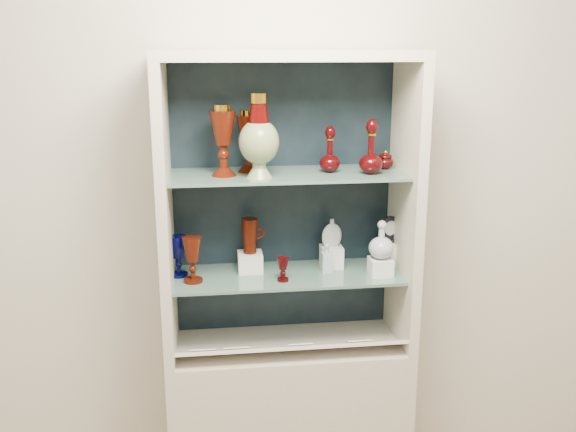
{
  "coord_description": "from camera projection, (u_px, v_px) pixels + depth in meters",
  "views": [
    {
      "loc": [
        -0.31,
        -0.91,
        1.95
      ],
      "look_at": [
        0.0,
        1.53,
        1.3
      ],
      "focal_mm": 40.0,
      "sensor_mm": 36.0,
      "label": 1
    }
  ],
  "objects": [
    {
      "name": "cabinet_base",
      "position": [
        288.0,
        422.0,
        2.78
      ],
      "size": [
        1.0,
        0.4,
        0.75
      ],
      "primitive_type": "cube",
      "color": "beige",
      "rests_on": "ground"
    },
    {
      "name": "ruby_goblet_small",
      "position": [
        283.0,
        269.0,
        2.54
      ],
      "size": [
        0.05,
        0.05,
        0.1
      ],
      "primitive_type": null,
      "rotation": [
        0.0,
        0.0,
        -0.12
      ],
      "color": "#380405",
      "rests_on": "shelf_lower"
    },
    {
      "name": "riser_ruby_pitcher",
      "position": [
        250.0,
        262.0,
        2.65
      ],
      "size": [
        0.1,
        0.1,
        0.08
      ],
      "primitive_type": "cube",
      "color": "silver",
      "rests_on": "shelf_lower"
    },
    {
      "name": "clear_round_decanter",
      "position": [
        381.0,
        241.0,
        2.58
      ],
      "size": [
        0.11,
        0.11,
        0.15
      ],
      "primitive_type": null,
      "rotation": [
        0.0,
        0.0,
        0.09
      ],
      "color": "#A2ACBB",
      "rests_on": "riser_clear_round_decanter"
    },
    {
      "name": "label_card_3",
      "position": [
        203.0,
        350.0,
        2.53
      ],
      "size": [
        0.1,
        0.06,
        0.03
      ],
      "primitive_type": "cube",
      "rotation": [
        -0.44,
        0.0,
        0.0
      ],
      "color": "white",
      "rests_on": "label_ledge"
    },
    {
      "name": "ruby_goblet_tall",
      "position": [
        192.0,
        260.0,
        2.52
      ],
      "size": [
        0.09,
        0.09,
        0.18
      ],
      "primitive_type": null,
      "rotation": [
        0.0,
        0.0,
        0.22
      ],
      "color": "#4B1306",
      "rests_on": "shelf_lower"
    },
    {
      "name": "label_card_0",
      "position": [
        300.0,
        344.0,
        2.58
      ],
      "size": [
        0.1,
        0.06,
        0.03
      ],
      "primitive_type": "cube",
      "rotation": [
        -0.44,
        0.0,
        0.0
      ],
      "color": "white",
      "rests_on": "label_ledge"
    },
    {
      "name": "cabinet_back_panel",
      "position": [
        282.0,
        199.0,
        2.72
      ],
      "size": [
        0.98,
        0.02,
        1.15
      ],
      "primitive_type": "cube",
      "color": "black",
      "rests_on": "cabinet_base"
    },
    {
      "name": "wall_back",
      "position": [
        281.0,
        180.0,
        2.73
      ],
      "size": [
        3.5,
        0.02,
        2.8
      ],
      "primitive_type": "cube",
      "color": "beige",
      "rests_on": "ground"
    },
    {
      "name": "label_card_2",
      "position": [
        358.0,
        341.0,
        2.6
      ],
      "size": [
        0.1,
        0.06,
        0.03
      ],
      "primitive_type": "cube",
      "rotation": [
        -0.44,
        0.0,
        0.0
      ],
      "color": "white",
      "rests_on": "label_ledge"
    },
    {
      "name": "enamel_urn",
      "position": [
        259.0,
        136.0,
        2.4
      ],
      "size": [
        0.19,
        0.19,
        0.32
      ],
      "primitive_type": null,
      "rotation": [
        0.0,
        0.0,
        -0.32
      ],
      "color": "#0E4317",
      "rests_on": "shelf_upper"
    },
    {
      "name": "ruby_decanter_b",
      "position": [
        330.0,
        148.0,
        2.52
      ],
      "size": [
        0.09,
        0.09,
        0.19
      ],
      "primitive_type": null,
      "rotation": [
        0.0,
        0.0,
        0.05
      ],
      "color": "#380405",
      "rests_on": "shelf_upper"
    },
    {
      "name": "pedestal_lamp_left",
      "position": [
        223.0,
        141.0,
        2.44
      ],
      "size": [
        0.14,
        0.14,
        0.27
      ],
      "primitive_type": null,
      "rotation": [
        0.0,
        0.0,
        -0.43
      ],
      "color": "#4B1306",
      "rests_on": "shelf_upper"
    },
    {
      "name": "ruby_decanter_a",
      "position": [
        371.0,
        143.0,
        2.48
      ],
      "size": [
        0.11,
        0.11,
        0.24
      ],
      "primitive_type": null,
      "rotation": [
        0.0,
        0.0,
        -0.19
      ],
      "color": "#380405",
      "rests_on": "shelf_upper"
    },
    {
      "name": "cabinet_top_cap",
      "position": [
        288.0,
        55.0,
        2.39
      ],
      "size": [
        1.0,
        0.4,
        0.04
      ],
      "primitive_type": "cube",
      "color": "beige",
      "rests_on": "cabinet_side_left"
    },
    {
      "name": "riser_cameo_medallion",
      "position": [
        389.0,
        254.0,
        2.72
      ],
      "size": [
        0.08,
        0.08,
        0.1
      ],
      "primitive_type": "cube",
      "color": "silver",
      "rests_on": "shelf_lower"
    },
    {
      "name": "cabinet_side_left",
      "position": [
        165.0,
        214.0,
        2.48
      ],
      "size": [
        0.04,
        0.4,
        1.15
      ],
      "primitive_type": "cube",
      "color": "beige",
      "rests_on": "cabinet_base"
    },
    {
      "name": "riser_flat_flask",
      "position": [
        331.0,
        257.0,
        2.7
      ],
      "size": [
        0.09,
        0.09,
        0.09
      ],
      "primitive_type": "cube",
      "color": "silver",
      "rests_on": "shelf_lower"
    },
    {
      "name": "cabinet_side_right",
      "position": [
        405.0,
        206.0,
        2.6
      ],
      "size": [
        0.04,
        0.4,
        1.15
      ],
      "primitive_type": "cube",
      "color": "beige",
      "rests_on": "cabinet_base"
    },
    {
      "name": "shelf_upper",
      "position": [
        287.0,
        175.0,
        2.53
      ],
      "size": [
        0.92,
        0.34,
        0.01
      ],
      "primitive_type": "cube",
      "color": "slate",
      "rests_on": "cabinet_side_left"
    },
    {
      "name": "label_ledge",
      "position": [
        291.0,
        348.0,
        2.58
      ],
      "size": [
        0.92,
        0.17,
        0.09
      ],
      "primitive_type": "cube",
      "rotation": [
        -0.44,
        0.0,
        0.0
      ],
      "color": "beige",
      "rests_on": "cabinet_base"
    },
    {
      "name": "label_card_1",
      "position": [
        236.0,
        348.0,
        2.54
      ],
      "size": [
        0.1,
        0.06,
        0.03
      ],
      "primitive_type": "cube",
      "rotation": [
        -0.44,
        0.0,
        0.0
      ],
      "color": "white",
      "rests_on": "label_ledge"
    },
    {
      "name": "flat_flask",
      "position": [
        332.0,
        232.0,
        2.67
      ],
      "size": [
        0.09,
        0.05,
        0.12
      ],
      "primitive_type": null,
      "rotation": [
        0.0,
        0.0,
        0.2
      ],
      "color": "#AEB9C0",
      "rests_on": "riser_flat_flask"
    },
    {
      "name": "ruby_pitcher",
      "position": [
        250.0,
        236.0,
        2.62
      ],
      "size": [
        0.12,
        0.08,
        0.15
      ],
      "primitive_type": null,
      "rotation": [
        0.0,
        0.0,
        0.12
      ],
      "color": "#4B1306",
      "rests_on": "riser_ruby_pitcher"
    },
    {
      "name": "pedestal_lamp_right",
      "position": [
        248.0,
        141.0,
        2.52
      ],
      "size": [
        0.11,
        0.11,
        0.24
      ],
      "primitive_type": null,
      "rotation": [
        0.0,
        0.0,
        -0.19
      ],
      "color": "#4B1306",
      "rests_on": "shelf_upper"
    },
    {
      "name": "cobalt_goblet",
      "position": [
        178.0,
        256.0,
        2.58
      ],
      "size": [
        0.08,
        0.08,
        0.17
      ],
      "primitive_type": null,
      "rotation": [
        0.0,
        0.0,
        0.14
      ],
      "color": "#010247",
      "rests_on": "shelf_lower"
    },
    {
      "name": "riser_clear_round_decanter",
      "position": [
        380.0,
        267.0,
        2.61
      ],
      "size": [
        0.09,
        0.09,
        0.07
      ],
      "primitive_type": "cube",
      "color": "silver",
      "rests_on": "shelf_lower"
    },
    {
      "name": "clear_square_bottle",
      "position": [
        327.0,
        258.0,
        2.63
      ],
      "size": [
        0.05,
        0.05,
        0.12
      ],
      "primitive_type": null,
      "rotation": [
        0.0,
        0.0,
        0.08
      ],
      "color": "#A2ACBB",
      "rests_on": "shelf_lower"
    },
    {
      "name": "lidded_bowl",
      "position": [
        385.0,
        159.0,
        2.6
      ],
      "size": [
        0.09,
        0.09,
        0.08
      ],
      "primitive_type": null,
      "rotation": [
        0.0,
        0.0,
        -0.34
      ],
      "color": "#380405",
      "rests_on": "shelf_upper"
    },
    {
      "name": "cameo_medallion",
      "position": [
        390.0,
        229.0,
        2.69
      ],
      "size": [
        0.11,
        0.07,
        0.12
      ],
      "primitive_type": null,
      "rotation": [
        0.0,
        0.0,
        0.39
      ],
      "color": "black",
      "rests_on": "riser_cameo_medallion"
    },
    {
      "name": "shelf_lower",
      "position": [
        287.0,
        275.0,
        2.63
      ],
      "size": [
        0.92,
        0.34,
        0.01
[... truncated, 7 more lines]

